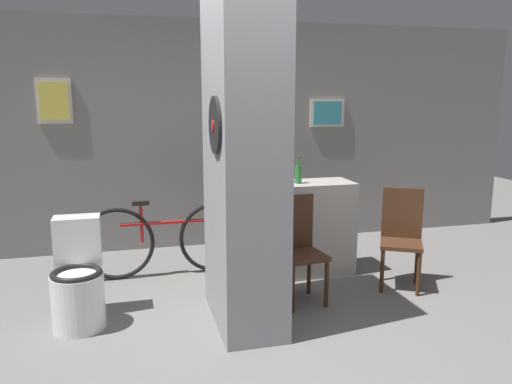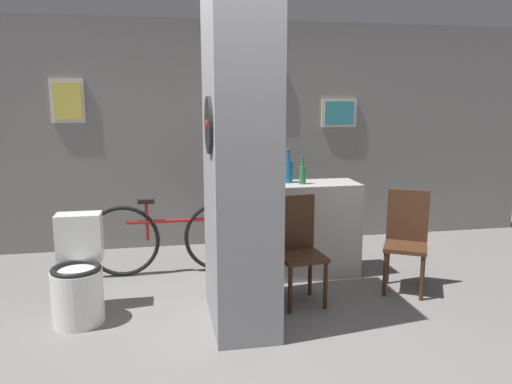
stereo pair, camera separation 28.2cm
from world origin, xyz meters
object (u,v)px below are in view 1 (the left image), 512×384
(chair_by_doorway, at_px, (401,234))
(bottle_tall, at_px, (284,170))
(bicycle, at_px, (167,239))
(toilet, at_px, (78,282))
(chair_near_pillar, at_px, (298,245))

(chair_by_doorway, height_order, bottle_tall, bottle_tall)
(chair_by_doorway, bearing_deg, bottle_tall, 177.32)
(bicycle, xyz_separation_m, bottle_tall, (1.12, -0.22, 0.68))
(toilet, bearing_deg, chair_by_doorway, 2.19)
(chair_near_pillar, xyz_separation_m, bicycle, (-1.04, 0.90, -0.12))
(toilet, relative_size, bottle_tall, 2.46)
(toilet, distance_m, bottle_tall, 2.12)
(chair_near_pillar, distance_m, bottle_tall, 0.88)
(toilet, height_order, bicycle, toilet)
(chair_near_pillar, relative_size, chair_by_doorway, 1.00)
(toilet, distance_m, chair_by_doorway, 2.84)
(bicycle, distance_m, bottle_tall, 1.33)
(toilet, xyz_separation_m, bottle_tall, (1.87, 0.71, 0.70))
(chair_near_pillar, distance_m, bicycle, 1.38)
(chair_by_doorway, relative_size, bottle_tall, 2.74)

